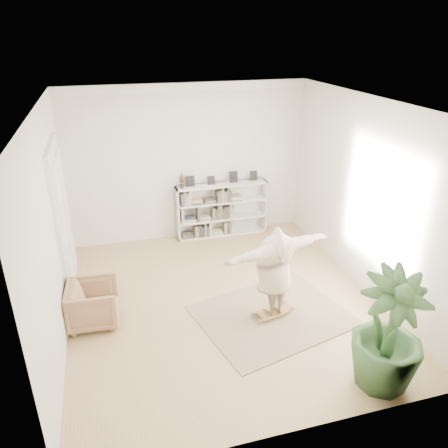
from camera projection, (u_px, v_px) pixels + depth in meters
name	position (u px, v px, depth m)	size (l,w,h in m)	color
floor	(223.00, 301.00, 8.14)	(6.00, 6.00, 0.00)	tan
room_shell	(186.00, 87.00, 9.26)	(6.00, 6.00, 6.00)	silver
doors	(63.00, 222.00, 8.04)	(0.09, 1.78, 2.92)	white
bookshelf	(222.00, 210.00, 10.53)	(2.20, 0.35, 1.64)	silver
armchair	(93.00, 304.00, 7.42)	(0.81, 0.83, 0.76)	tan
rug	(272.00, 315.00, 7.73)	(2.50, 2.00, 0.02)	tan
rocker_board	(272.00, 313.00, 7.71)	(0.58, 0.43, 0.11)	brown
person	(275.00, 269.00, 7.34)	(2.04, 0.55, 1.66)	#CAB497
houseplant	(388.00, 332.00, 5.93)	(1.00, 1.00, 1.79)	#30542A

